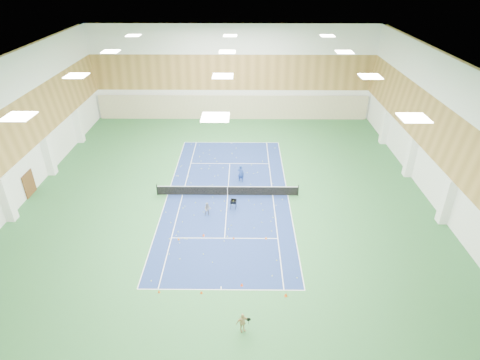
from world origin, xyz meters
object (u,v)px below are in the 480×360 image
Objects in this scene: child_apron at (242,322)px; child_court at (208,209)px; ball_cart at (233,204)px; tennis_net at (228,190)px; coach at (241,173)px.

child_court is at bearing 82.21° from child_apron.
child_apron reaches higher than ball_cart.
child_apron is at bearing -79.60° from child_court.
ball_cart is (2.14, 1.02, -0.16)m from child_court.
tennis_net is 2.28m from ball_cart.
child_court is at bearing 88.45° from coach.
child_court is 2.38m from ball_cart.
tennis_net is at bearing 73.58° from child_apron.
coach reaches higher than child_apron.
ball_cart is at bearing 21.94° from child_court.
child_court is 12.27m from child_apron.
child_apron is at bearing 114.22° from coach.
child_apron reaches higher than tennis_net.
coach is 1.31× the size of child_apron.
child_court reaches higher than tennis_net.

